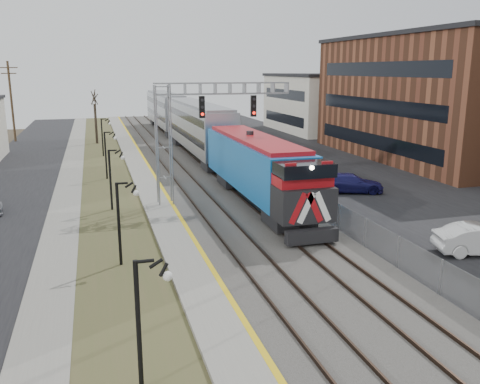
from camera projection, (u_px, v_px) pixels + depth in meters
name	position (u px, v px, depth m)	size (l,w,h in m)	color
street_west	(5.00, 193.00, 37.66)	(7.00, 120.00, 0.04)	black
sidewalk	(68.00, 189.00, 38.87)	(2.00, 120.00, 0.08)	gray
grass_median	(108.00, 187.00, 39.68)	(4.00, 120.00, 0.06)	#484C28
platform	(147.00, 183.00, 40.47)	(2.00, 120.00, 0.24)	gray
ballast_bed	(208.00, 180.00, 41.83)	(8.00, 120.00, 0.20)	#595651
parking_lot	(340.00, 173.00, 45.08)	(16.00, 120.00, 0.04)	black
platform_edge	(158.00, 181.00, 40.68)	(0.24, 120.00, 0.01)	gold
track_near	(184.00, 179.00, 41.25)	(1.58, 120.00, 0.15)	#2D2119
track_far	(226.00, 177.00, 42.19)	(1.58, 120.00, 0.15)	#2D2119
train	(190.00, 126.00, 56.05)	(3.00, 63.05, 5.33)	#1666B5
signal_gantry	(189.00, 122.00, 33.24)	(9.00, 1.07, 8.15)	gray
lampposts	(119.00, 223.00, 23.61)	(0.14, 62.14, 4.00)	black
fence	(257.00, 169.00, 42.80)	(0.04, 120.00, 1.60)	gray
car_lot_d	(351.00, 184.00, 37.78)	(1.95, 4.79, 1.39)	navy
car_lot_e	(292.00, 164.00, 45.79)	(1.63, 4.05, 1.38)	slate
car_lot_f	(274.00, 149.00, 53.65)	(1.63, 4.69, 1.54)	#0B3811
car_lot_g	(269.00, 150.00, 53.45)	(1.58, 4.54, 1.50)	slate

